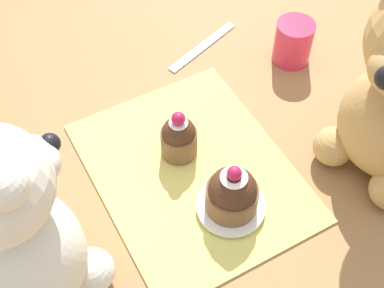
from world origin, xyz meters
TOP-DOWN VIEW (x-y plane):
  - ground_plane at (0.00, 0.00)m, footprint 4.00×4.00m
  - knitted_placemat at (0.00, 0.00)m, footprint 0.28×0.22m
  - teddy_bear_cream at (-0.04, 0.20)m, footprint 0.15×0.14m
  - cupcake_near_cream_bear at (0.03, 0.00)m, footprint 0.04×0.04m
  - saucer_plate at (-0.07, -0.01)m, footprint 0.08×0.08m
  - cupcake_near_tan_bear at (-0.07, -0.01)m, footprint 0.06×0.06m
  - juice_glass at (0.10, -0.22)m, footprint 0.05×0.05m
  - teaspoon at (0.18, -0.12)m, footprint 0.05×0.13m

SIDE VIEW (x-z plane):
  - ground_plane at x=0.00m, z-range 0.00..0.00m
  - teaspoon at x=0.18m, z-range 0.00..0.01m
  - knitted_placemat at x=0.00m, z-range 0.00..0.01m
  - saucer_plate at x=-0.07m, z-range 0.01..0.01m
  - juice_glass at x=0.10m, z-range 0.00..0.06m
  - cupcake_near_cream_bear at x=0.03m, z-range 0.00..0.07m
  - cupcake_near_tan_bear at x=-0.07m, z-range 0.00..0.07m
  - teddy_bear_cream at x=-0.04m, z-range -0.01..0.23m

